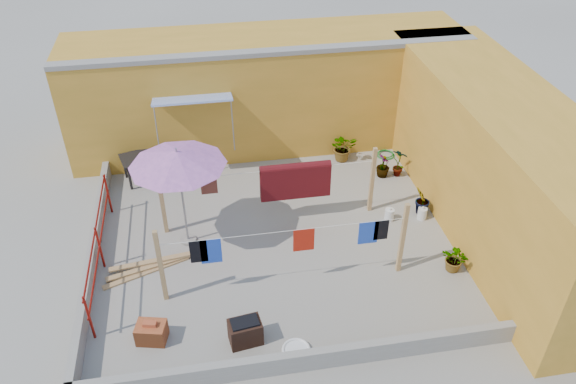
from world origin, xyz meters
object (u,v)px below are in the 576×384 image
(brick_stack, at_px, (151,332))
(brazier, at_px, (245,332))
(white_basin, at_px, (296,350))
(outdoor_table, at_px, (151,157))
(plant_back_a, at_px, (343,147))
(patio_umbrella, at_px, (177,159))
(water_jug_b, at_px, (389,215))
(water_jug_a, at_px, (422,214))
(green_hose, at_px, (386,154))

(brick_stack, xyz_separation_m, brazier, (1.75, -0.34, 0.06))
(brazier, xyz_separation_m, white_basin, (0.90, -0.42, -0.22))
(outdoor_table, bearing_deg, brick_stack, -89.03)
(brick_stack, height_order, plant_back_a, plant_back_a)
(patio_umbrella, height_order, water_jug_b, patio_umbrella)
(white_basin, xyz_separation_m, water_jug_a, (3.76, 3.44, 0.11))
(brick_stack, height_order, green_hose, brick_stack)
(brick_stack, bearing_deg, brazier, -10.89)
(outdoor_table, height_order, plant_back_a, plant_back_a)
(patio_umbrella, height_order, white_basin, patio_umbrella)
(brazier, distance_m, water_jug_a, 5.56)
(brick_stack, distance_m, plant_back_a, 7.66)
(water_jug_b, xyz_separation_m, green_hose, (0.84, 2.87, -0.12))
(brazier, relative_size, plant_back_a, 0.82)
(water_jug_a, height_order, plant_back_a, plant_back_a)
(outdoor_table, bearing_deg, water_jug_a, -24.46)
(brazier, height_order, green_hose, brazier)
(patio_umbrella, bearing_deg, water_jug_a, -1.27)
(brick_stack, bearing_deg, white_basin, -15.88)
(water_jug_b, bearing_deg, brazier, -141.11)
(outdoor_table, distance_m, white_basin, 6.99)
(patio_umbrella, distance_m, plant_back_a, 5.57)
(brick_stack, distance_m, water_jug_a, 6.95)
(outdoor_table, distance_m, water_jug_b, 6.41)
(white_basin, xyz_separation_m, water_jug_b, (2.95, 3.53, 0.11))
(white_basin, height_order, green_hose, white_basin)
(white_basin, height_order, water_jug_a, water_jug_a)
(patio_umbrella, bearing_deg, water_jug_b, -0.44)
(brick_stack, xyz_separation_m, plant_back_a, (5.17, 5.65, 0.20))
(plant_back_a, bearing_deg, water_jug_b, -81.40)
(water_jug_b, bearing_deg, white_basin, -129.96)
(brick_stack, height_order, white_basin, brick_stack)
(water_jug_a, bearing_deg, patio_umbrella, 178.73)
(green_hose, distance_m, plant_back_a, 1.33)
(outdoor_table, height_order, white_basin, outdoor_table)
(brick_stack, distance_m, white_basin, 2.76)
(green_hose, bearing_deg, water_jug_a, -90.67)
(water_jug_a, relative_size, plant_back_a, 0.44)
(patio_umbrella, relative_size, outdoor_table, 1.52)
(water_jug_b, bearing_deg, patio_umbrella, 179.56)
(outdoor_table, height_order, water_jug_b, outdoor_table)
(plant_back_a, bearing_deg, brazier, -119.75)
(brazier, height_order, water_jug_b, brazier)
(patio_umbrella, distance_m, white_basin, 4.61)
(white_basin, xyz_separation_m, plant_back_a, (2.52, 6.40, 0.35))
(brazier, xyz_separation_m, green_hose, (4.70, 5.98, -0.23))
(brazier, height_order, plant_back_a, plant_back_a)
(green_hose, xyz_separation_m, plant_back_a, (-1.28, 0.00, 0.37))
(brick_stack, xyz_separation_m, green_hose, (6.45, 5.65, -0.17))
(brick_stack, relative_size, green_hose, 1.22)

